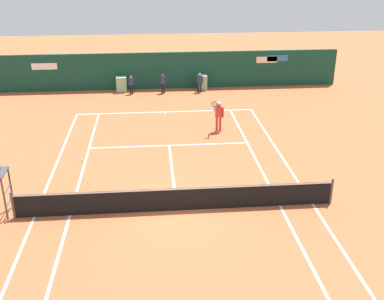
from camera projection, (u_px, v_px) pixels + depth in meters
ground_plane at (176, 203)px, 18.32m from camera, size 80.00×80.00×0.01m
tennis_net at (177, 199)px, 17.60m from camera, size 12.10×0.10×1.07m
sponsor_back_wall at (162, 71)px, 32.82m from camera, size 25.00×1.02×2.55m
player_on_baseline at (219, 114)px, 25.11m from camera, size 0.74×0.68×1.86m
ball_kid_centre_post at (131, 84)px, 31.72m from camera, size 0.43×0.18×1.27m
ball_kid_left_post at (163, 82)px, 31.88m from camera, size 0.45×0.19×1.34m
ball_kid_right_post at (200, 81)px, 32.09m from camera, size 0.45×0.22×1.36m
tennis_ball_near_service_line at (82, 160)px, 21.93m from camera, size 0.07×0.07×0.07m
tennis_ball_by_sideline at (88, 183)px, 19.83m from camera, size 0.07×0.07×0.07m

